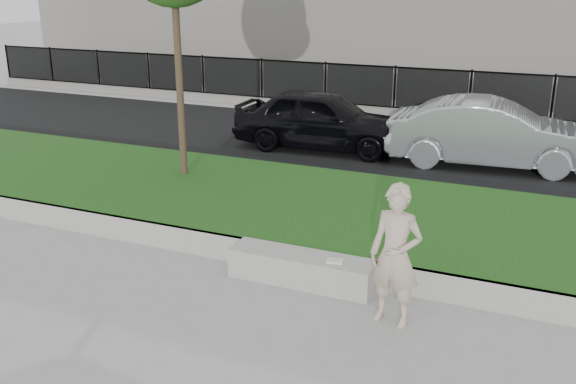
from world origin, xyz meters
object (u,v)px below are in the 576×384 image
at_px(car_dark, 322,119).
at_px(car_silver, 492,134).
at_px(book, 335,261).
at_px(stone_bench, 302,268).
at_px(man, 395,256).

height_order(car_dark, car_silver, car_silver).
relative_size(car_dark, car_silver, 0.95).
height_order(book, car_dark, car_dark).
height_order(stone_bench, man, man).
bearing_deg(man, car_dark, 125.17).
bearing_deg(stone_bench, car_dark, 108.59).
bearing_deg(car_dark, book, -160.58).
distance_m(stone_bench, car_dark, 7.33).
distance_m(man, book, 1.17).
bearing_deg(man, book, 160.03).
distance_m(man, car_dark, 8.38).
height_order(man, book, man).
relative_size(man, car_dark, 0.41).
bearing_deg(book, stone_bench, 163.81).
height_order(stone_bench, car_silver, car_silver).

